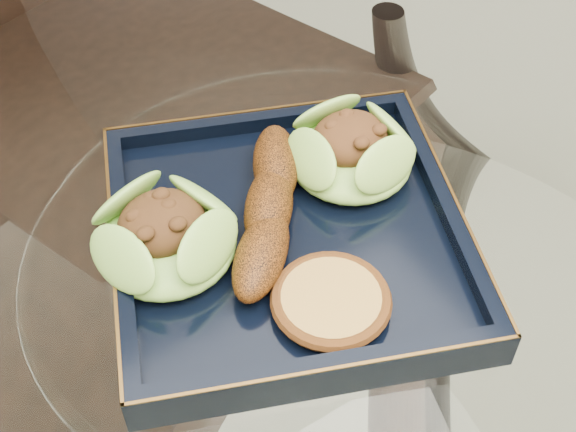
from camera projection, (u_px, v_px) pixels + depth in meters
dining_table at (315, 403)px, 0.73m from camera, size 1.13×1.13×0.77m
dining_chair at (120, 157)px, 1.03m from camera, size 0.53×0.53×0.98m
navy_plate at (288, 242)px, 0.63m from camera, size 0.35×0.35×0.02m
lettuce_wrap_left at (166, 239)px, 0.60m from camera, size 0.11×0.11×0.04m
lettuce_wrap_right at (351, 154)px, 0.66m from camera, size 0.13×0.13×0.04m
roasted_plantain at (269, 207)px, 0.62m from camera, size 0.14×0.16×0.03m
crumb_patty at (331, 302)px, 0.57m from camera, size 0.08×0.08×0.01m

